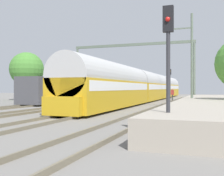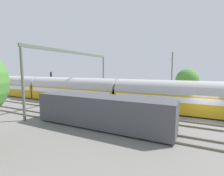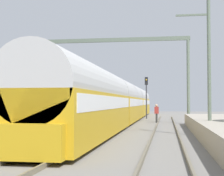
{
  "view_description": "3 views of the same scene",
  "coord_description": "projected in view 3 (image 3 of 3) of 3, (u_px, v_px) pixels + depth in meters",
  "views": [
    {
      "loc": [
        10.0,
        -19.26,
        1.75
      ],
      "look_at": [
        2.08,
        2.83,
        1.75
      ],
      "focal_mm": 43.5,
      "sensor_mm": 36.0,
      "label": 1
    },
    {
      "loc": [
        -19.1,
        1.0,
        5.22
      ],
      "look_at": [
        0.81,
        11.02,
        2.78
      ],
      "focal_mm": 26.57,
      "sensor_mm": 36.0,
      "label": 2
    },
    {
      "loc": [
        6.3,
        -15.94,
        1.91
      ],
      "look_at": [
        1.04,
        18.57,
        3.31
      ],
      "focal_mm": 57.34,
      "sensor_mm": 36.0,
      "label": 3
    }
  ],
  "objects": [
    {
      "name": "ground",
      "position": [
        30.0,
        143.0,
        16.62
      ],
      "size": [
        120.0,
        120.0,
        0.0
      ],
      "primitive_type": "plane",
      "color": "slate"
    },
    {
      "name": "passenger_train",
      "position": [
        123.0,
        102.0,
        35.06
      ],
      "size": [
        2.93,
        49.2,
        3.82
      ],
      "color": "gold",
      "rests_on": "ground"
    },
    {
      "name": "track_far_east",
      "position": [
        165.0,
        144.0,
        15.68
      ],
      "size": [
        1.52,
        60.0,
        0.16
      ],
      "color": "#6E6551",
      "rests_on": "ground"
    },
    {
      "name": "person_crossing",
      "position": [
        157.0,
        112.0,
        33.22
      ],
      "size": [
        0.41,
        0.25,
        1.73
      ],
      "rotation": [
        0.0,
        0.0,
        3.17
      ],
      "color": "#333333",
      "rests_on": "ground"
    },
    {
      "name": "catenary_gantry",
      "position": [
        98.0,
        59.0,
        33.24
      ],
      "size": [
        16.9,
        0.28,
        7.86
      ],
      "color": "#5E6C5C",
      "rests_on": "ground"
    },
    {
      "name": "track_east",
      "position": [
        73.0,
        142.0,
        16.31
      ],
      "size": [
        1.51,
        60.0,
        0.16
      ],
      "color": "#6E6551",
      "rests_on": "ground"
    },
    {
      "name": "railway_signal_far",
      "position": [
        146.0,
        92.0,
        41.52
      ],
      "size": [
        0.36,
        0.3,
        4.84
      ],
      "color": "#2D2D33",
      "rests_on": "ground"
    },
    {
      "name": "catenary_pole_east_mid",
      "position": [
        208.0,
        62.0,
        19.78
      ],
      "size": [
        1.9,
        0.2,
        8.0
      ],
      "color": "#5E6C5C",
      "rests_on": "ground"
    }
  ]
}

